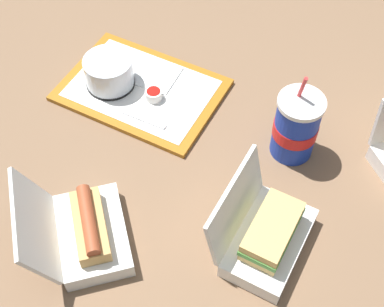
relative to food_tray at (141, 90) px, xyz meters
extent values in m
plane|color=brown|center=(-0.22, 0.15, -0.01)|extent=(3.20, 3.20, 0.00)
cube|color=#A56619|center=(0.00, 0.00, 0.00)|extent=(0.38, 0.27, 0.01)
cube|color=white|center=(0.00, 0.00, 0.01)|extent=(0.33, 0.23, 0.00)
cylinder|color=black|center=(0.07, 0.02, 0.01)|extent=(0.12, 0.12, 0.01)
cylinder|color=#BC7084|center=(0.07, 0.02, 0.04)|extent=(0.09, 0.09, 0.05)
cylinder|color=silver|center=(0.07, 0.02, 0.05)|extent=(0.12, 0.12, 0.07)
cylinder|color=white|center=(-0.04, 0.02, 0.02)|extent=(0.04, 0.04, 0.02)
cylinder|color=#9E140F|center=(-0.04, 0.02, 0.03)|extent=(0.03, 0.03, 0.01)
cube|color=white|center=(-0.01, -0.05, 0.01)|extent=(0.10, 0.10, 0.00)
cube|color=white|center=(-0.05, 0.09, 0.01)|extent=(0.11, 0.01, 0.00)
cube|color=white|center=(-0.42, 0.26, 0.01)|extent=(0.13, 0.21, 0.04)
cube|color=white|center=(-0.34, 0.25, 0.09)|extent=(0.04, 0.20, 0.12)
cube|color=tan|center=(-0.42, 0.26, 0.04)|extent=(0.08, 0.14, 0.02)
cube|color=#4C933D|center=(-0.42, 0.26, 0.06)|extent=(0.08, 0.15, 0.01)
cube|color=tan|center=(-0.42, 0.26, 0.08)|extent=(0.08, 0.14, 0.02)
cube|color=white|center=(-0.11, 0.39, 0.01)|extent=(0.22, 0.23, 0.04)
cube|color=white|center=(-0.04, 0.45, 0.09)|extent=(0.17, 0.18, 0.12)
cube|color=tan|center=(-0.11, 0.39, 0.05)|extent=(0.14, 0.15, 0.03)
cylinder|color=#9E4728|center=(-0.11, 0.39, 0.07)|extent=(0.11, 0.13, 0.03)
cylinder|color=yellow|center=(-0.11, 0.39, 0.08)|extent=(0.08, 0.10, 0.01)
cylinder|color=#1938B7|center=(-0.38, 0.01, 0.07)|extent=(0.09, 0.09, 0.15)
cylinder|color=red|center=(-0.38, 0.01, 0.07)|extent=(0.10, 0.10, 0.03)
cylinder|color=white|center=(-0.38, 0.01, 0.15)|extent=(0.10, 0.10, 0.01)
cylinder|color=red|center=(-0.38, 0.00, 0.18)|extent=(0.02, 0.02, 0.06)
camera|label=1|loc=(-0.49, 0.75, 0.94)|focal=50.00mm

